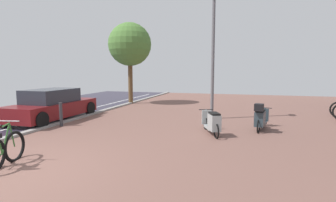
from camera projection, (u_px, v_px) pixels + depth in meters
ground at (68, 182)px, 5.04m from camera, size 21.00×40.00×0.13m
bicycle_foreground at (1, 149)px, 5.78m from camera, size 0.57×1.41×1.11m
scooter_near at (261, 118)px, 9.24m from camera, size 0.70×1.78×1.03m
scooter_mid at (212, 123)px, 8.61m from camera, size 0.89×1.67×0.80m
parked_car_near at (52, 105)px, 11.24m from camera, size 1.78×4.19×1.33m
lamp_post at (213, 50)px, 11.23m from camera, size 0.20×0.52×5.36m
street_tree at (130, 45)px, 16.52m from camera, size 2.71×2.71×5.11m
bollard_far at (61, 114)px, 9.98m from camera, size 0.12×0.12×0.91m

